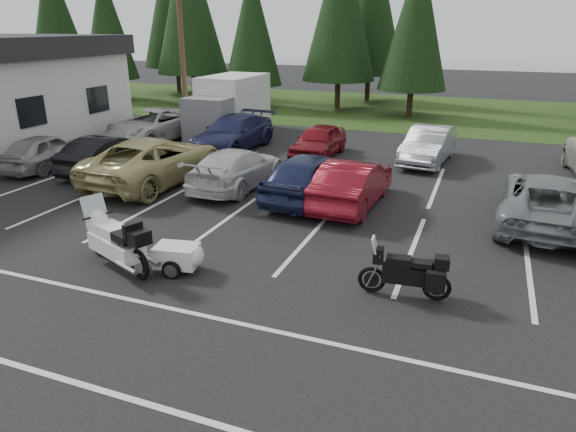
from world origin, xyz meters
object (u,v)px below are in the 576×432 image
Objects in this scene: car_far_2 at (319,141)px; car_near_2 at (155,160)px; touring_motorcycle at (115,236)px; cargo_trailer at (177,258)px; car_far_1 at (233,133)px; car_near_4 at (311,176)px; car_near_3 at (237,168)px; car_near_6 at (548,200)px; box_truck at (225,106)px; car_far_0 at (152,125)px; car_near_5 at (353,183)px; car_near_0 at (45,151)px; adventure_motorcycle at (405,268)px; utility_pole at (181,39)px; car_far_3 at (428,145)px; car_near_1 at (108,154)px.

car_near_2 is at bearing -124.93° from car_far_2.
cargo_trailer is at bearing 33.88° from touring_motorcycle.
cargo_trailer is (4.39, -11.55, -0.43)m from car_far_1.
car_near_4 is 7.78m from car_far_1.
car_far_1 is at bearing -59.68° from car_near_3.
car_near_6 is 10.31m from cargo_trailer.
box_truck is at bearing -24.46° from car_near_6.
car_near_6 is at bearing -12.46° from car_far_0.
car_far_2 is (5.93, -2.79, -0.77)m from box_truck.
car_far_1 is (-6.98, 5.59, 0.02)m from car_near_5.
box_truck is 6.60m from car_far_2.
car_near_0 is 0.78× the size of car_far_1.
adventure_motorcycle is (13.97, -11.13, -0.12)m from car_far_0.
touring_motorcycle is at bearing 59.26° from car_near_5.
box_truck is at bearing -42.94° from car_near_4.
car_near_0 is at bearing -131.32° from car_far_1.
utility_pole reaches higher than car_far_0.
utility_pole reaches higher than adventure_motorcycle.
adventure_motorcycle is at bearing 116.94° from car_near_5.
touring_motorcycle is (-4.02, -6.26, 0.06)m from car_near_5.
car_near_0 is at bearing -100.84° from utility_pole.
car_far_3 is at bearing -11.51° from box_truck.
car_far_0 is 14.82m from cargo_trailer.
car_near_6 is at bearing -19.65° from car_far_1.
box_truck is (2.00, 0.50, -3.25)m from utility_pole.
car_far_1 is at bearing -39.09° from car_near_4.
car_near_3 is 1.06× the size of car_far_3.
car_near_4 is 1.60× the size of touring_motorcycle.
car_far_2 is (-2.97, 5.75, -0.05)m from car_near_5.
car_near_5 is at bearing 174.05° from car_near_0.
car_far_2 is 1.39× the size of touring_motorcycle.
car_far_1 is (3.92, -2.44, -3.94)m from utility_pole.
car_near_6 is at bearing 55.56° from adventure_motorcycle.
touring_motorcycle is (4.88, -14.80, -0.66)m from box_truck.
box_truck reaches higher than car_far_1.
car_far_0 is (-1.76, 5.39, 0.06)m from car_near_1.
cargo_trailer is at bearing 84.63° from car_near_4.
car_far_1 reaches higher than car_far_3.
car_far_1 reaches higher than cargo_trailer.
car_near_0 is 1.03× the size of car_far_2.
car_near_5 is 0.84× the size of car_near_6.
car_far_0 is at bearing -12.83° from car_near_6.
car_near_4 is 1.44m from car_near_5.
box_truck is 1.22× the size of car_near_4.
car_near_0 is 1.93× the size of adventure_motorcycle.
car_near_2 reaches higher than adventure_motorcycle.
utility_pole is at bearing -19.97° from car_near_6.
car_near_1 reaches higher than car_far_2.
car_near_4 is (5.82, 0.20, -0.04)m from car_near_2.
car_near_4 is 1.16× the size of car_far_2.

